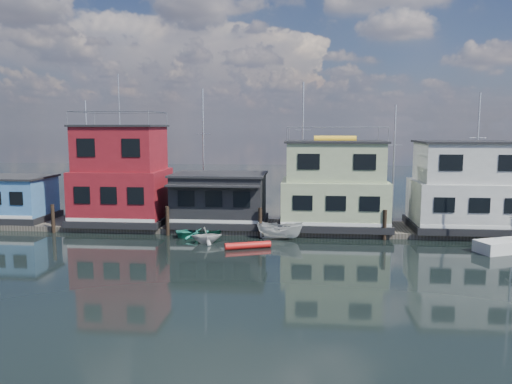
# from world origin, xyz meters

# --- Properties ---
(ground) EXTENTS (160.00, 160.00, 0.00)m
(ground) POSITION_xyz_m (0.00, 0.00, 0.00)
(ground) COLOR black
(ground) RESTS_ON ground
(dock) EXTENTS (48.00, 5.00, 0.40)m
(dock) POSITION_xyz_m (0.00, 12.00, 0.20)
(dock) COLOR #595147
(dock) RESTS_ON ground
(houseboat_blue) EXTENTS (6.40, 4.90, 3.66)m
(houseboat_blue) POSITION_xyz_m (-18.00, 12.00, 2.21)
(houseboat_blue) COLOR black
(houseboat_blue) RESTS_ON dock
(houseboat_red) EXTENTS (7.40, 5.90, 11.86)m
(houseboat_red) POSITION_xyz_m (-8.50, 12.00, 4.10)
(houseboat_red) COLOR black
(houseboat_red) RESTS_ON dock
(houseboat_dark) EXTENTS (7.40, 6.10, 4.06)m
(houseboat_dark) POSITION_xyz_m (-0.50, 11.98, 2.42)
(houseboat_dark) COLOR black
(houseboat_dark) RESTS_ON dock
(houseboat_green) EXTENTS (8.40, 5.90, 7.03)m
(houseboat_green) POSITION_xyz_m (8.50, 12.00, 3.55)
(houseboat_green) COLOR black
(houseboat_green) RESTS_ON dock
(houseboat_white) EXTENTS (8.40, 5.90, 6.66)m
(houseboat_white) POSITION_xyz_m (18.50, 12.00, 3.54)
(houseboat_white) COLOR black
(houseboat_white) RESTS_ON dock
(pilings) EXTENTS (42.28, 0.28, 2.20)m
(pilings) POSITION_xyz_m (-0.33, 9.20, 1.10)
(pilings) COLOR #2D2116
(pilings) RESTS_ON ground
(background_masts) EXTENTS (36.40, 0.16, 12.00)m
(background_masts) POSITION_xyz_m (4.76, 18.00, 5.55)
(background_masts) COLOR silver
(background_masts) RESTS_ON ground
(red_kayak) EXTENTS (3.09, 1.51, 0.46)m
(red_kayak) POSITION_xyz_m (2.50, 5.61, 0.23)
(red_kayak) COLOR red
(red_kayak) RESTS_ON ground
(motorboat) EXTENTS (3.63, 1.90, 1.33)m
(motorboat) POSITION_xyz_m (4.48, 8.64, 0.67)
(motorboat) COLOR silver
(motorboat) RESTS_ON ground
(dinghy_white) EXTENTS (2.58, 2.37, 1.14)m
(dinghy_white) POSITION_xyz_m (-0.59, 6.95, 0.57)
(dinghy_white) COLOR beige
(dinghy_white) RESTS_ON ground
(dinghy_teal) EXTENTS (4.13, 3.51, 0.73)m
(dinghy_teal) POSITION_xyz_m (-1.49, 8.96, 0.36)
(dinghy_teal) COLOR #23826C
(dinghy_teal) RESTS_ON ground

